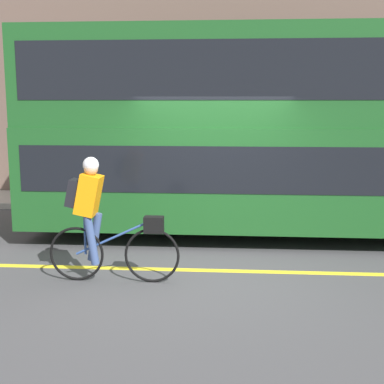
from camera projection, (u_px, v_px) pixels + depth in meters
The scene contains 7 objects.
ground_plane at pixel (209, 273), 7.63m from camera, with size 80.00×80.00×0.00m, color #424244.
road_center_line at pixel (209, 270), 7.75m from camera, with size 50.00×0.14×0.01m, color yellow.
sidewalk_curb at pixel (219, 202), 12.64m from camera, with size 60.00×1.77×0.13m.
building_facade at pixel (221, 46), 13.03m from camera, with size 60.00×0.30×7.48m.
bus at pixel (299, 124), 9.50m from camera, with size 9.63×2.57×3.65m.
cyclist_on_bike at pixel (100, 216), 7.16m from camera, with size 1.79×0.32×1.70m.
street_sign_post at pixel (266, 135), 12.19m from camera, with size 0.36×0.09×2.77m.
Camera 1 is at (0.32, -7.32, 2.43)m, focal length 50.00 mm.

